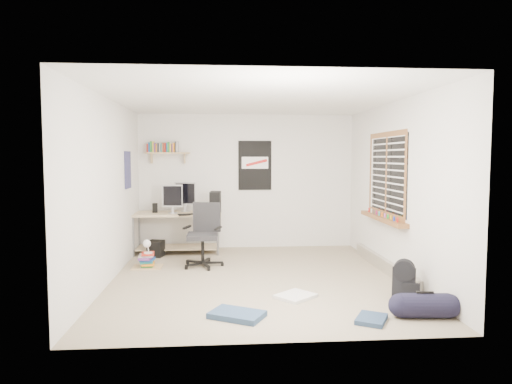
{
  "coord_description": "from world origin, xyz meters",
  "views": [
    {
      "loc": [
        -0.48,
        -6.29,
        1.7
      ],
      "look_at": [
        0.03,
        0.4,
        1.19
      ],
      "focal_mm": 32.0,
      "sensor_mm": 36.0,
      "label": 1
    }
  ],
  "objects": [
    {
      "name": "tshirt",
      "position": [
        0.41,
        -0.92,
        0.02
      ],
      "size": [
        0.57,
        0.56,
        0.04
      ],
      "primitive_type": "cube",
      "rotation": [
        0.0,
        0.0,
        0.72
      ],
      "color": "silver",
      "rests_on": "floor"
    },
    {
      "name": "office_chair",
      "position": [
        -0.78,
        0.78,
        0.49
      ],
      "size": [
        0.81,
        0.81,
        1.0
      ],
      "primitive_type": "cube",
      "rotation": [
        0.0,
        0.0,
        -0.29
      ],
      "color": "black",
      "rests_on": "floor"
    },
    {
      "name": "floor",
      "position": [
        0.0,
        0.0,
        -0.01
      ],
      "size": [
        4.0,
        4.5,
        0.01
      ],
      "primitive_type": "cube",
      "color": "gray",
      "rests_on": "ground"
    },
    {
      "name": "monitor_left",
      "position": [
        -1.33,
        1.7,
        0.91
      ],
      "size": [
        0.36,
        0.11,
        0.39
      ],
      "primitive_type": "cube",
      "rotation": [
        0.0,
        0.0,
        -0.07
      ],
      "color": "#B6B5BA",
      "rests_on": "desk"
    },
    {
      "name": "poster_back_wall",
      "position": [
        0.15,
        2.23,
        1.55
      ],
      "size": [
        0.62,
        0.03,
        0.92
      ],
      "primitive_type": "cube",
      "color": "black",
      "rests_on": "back_wall"
    },
    {
      "name": "duffel_bag",
      "position": [
        1.67,
        -1.71,
        0.14
      ],
      "size": [
        0.28,
        0.28,
        0.52
      ],
      "primitive_type": "cylinder",
      "rotation": [
        0.0,
        0.0,
        -0.09
      ],
      "color": "black",
      "rests_on": "floor"
    },
    {
      "name": "ceiling",
      "position": [
        0.0,
        0.0,
        2.5
      ],
      "size": [
        4.0,
        4.5,
        0.01
      ],
      "primitive_type": "cube",
      "color": "white",
      "rests_on": "ground"
    },
    {
      "name": "backpack",
      "position": [
        1.71,
        -1.05,
        0.2
      ],
      "size": [
        0.33,
        0.31,
        0.36
      ],
      "primitive_type": "cube",
      "rotation": [
        0.0,
        0.0,
        -0.43
      ],
      "color": "black",
      "rests_on": "floor"
    },
    {
      "name": "monitor_right",
      "position": [
        -1.13,
        2.0,
        0.92
      ],
      "size": [
        0.38,
        0.13,
        0.42
      ],
      "primitive_type": "cube",
      "rotation": [
        0.0,
        0.0,
        -0.09
      ],
      "color": "#9E9FA3",
      "rests_on": "desk"
    },
    {
      "name": "desk",
      "position": [
        -1.27,
        1.84,
        0.36
      ],
      "size": [
        1.61,
        0.8,
        0.71
      ],
      "primitive_type": "cube",
      "rotation": [
        0.0,
        0.0,
        -0.08
      ],
      "color": "tan",
      "rests_on": "floor"
    },
    {
      "name": "keyboard",
      "position": [
        -1.04,
        1.56,
        0.72
      ],
      "size": [
        0.4,
        0.24,
        0.02
      ],
      "primitive_type": "cube",
      "rotation": [
        0.0,
        0.0,
        0.32
      ],
      "color": "black",
      "rests_on": "desk"
    },
    {
      "name": "baseboard_heater",
      "position": [
        1.96,
        0.3,
        0.09
      ],
      "size": [
        0.08,
        2.5,
        0.18
      ],
      "primitive_type": "cube",
      "color": "#B7B2A8",
      "rests_on": "floor"
    },
    {
      "name": "pc_tower",
      "position": [
        -0.59,
        1.7,
        0.91
      ],
      "size": [
        0.2,
        0.38,
        0.39
      ],
      "primitive_type": "cube",
      "rotation": [
        0.0,
        0.0,
        -0.07
      ],
      "color": "black",
      "rests_on": "desk"
    },
    {
      "name": "speaker_left",
      "position": [
        -1.66,
        1.88,
        0.8
      ],
      "size": [
        0.09,
        0.09,
        0.17
      ],
      "primitive_type": "cube",
      "rotation": [
        0.0,
        0.0,
        0.08
      ],
      "color": "black",
      "rests_on": "desk"
    },
    {
      "name": "subwoofer",
      "position": [
        -1.61,
        1.53,
        0.14
      ],
      "size": [
        0.3,
        0.3,
        0.28
      ],
      "primitive_type": "cube",
      "rotation": [
        0.0,
        0.0,
        -0.25
      ],
      "color": "black",
      "rests_on": "floor"
    },
    {
      "name": "back_wall",
      "position": [
        0.0,
        2.25,
        1.25
      ],
      "size": [
        4.0,
        0.01,
        2.5
      ],
      "primitive_type": "cube",
      "color": "silver",
      "rests_on": "ground"
    },
    {
      "name": "jeans_b",
      "position": [
        1.07,
        -1.77,
        0.03
      ],
      "size": [
        0.43,
        0.46,
        0.05
      ],
      "primitive_type": "cube",
      "rotation": [
        0.0,
        0.0,
        1.06
      ],
      "color": "navy",
      "rests_on": "floor"
    },
    {
      "name": "window",
      "position": [
        1.95,
        0.3,
        1.45
      ],
      "size": [
        0.1,
        1.5,
        1.26
      ],
      "primitive_type": "cube",
      "color": "brown",
      "rests_on": "right_wall"
    },
    {
      "name": "wall_shelf",
      "position": [
        -1.45,
        2.14,
        1.78
      ],
      "size": [
        0.8,
        0.22,
        0.24
      ],
      "primitive_type": "cube",
      "color": "tan",
      "rests_on": "back_wall"
    },
    {
      "name": "jeans_a",
      "position": [
        -0.32,
        -1.55,
        0.03
      ],
      "size": [
        0.66,
        0.58,
        0.06
      ],
      "primitive_type": "cube",
      "rotation": [
        0.0,
        0.0,
        -0.5
      ],
      "color": "navy",
      "rests_on": "floor"
    },
    {
      "name": "left_wall",
      "position": [
        -2.0,
        0.0,
        1.25
      ],
      "size": [
        0.01,
        4.5,
        2.5
      ],
      "primitive_type": "cube",
      "color": "silver",
      "rests_on": "ground"
    },
    {
      "name": "desk_lamp",
      "position": [
        -1.61,
        0.74,
        0.38
      ],
      "size": [
        0.15,
        0.23,
        0.22
      ],
      "primitive_type": "cube",
      "rotation": [
        0.0,
        0.0,
        -0.06
      ],
      "color": "white",
      "rests_on": "book_stack"
    },
    {
      "name": "right_wall",
      "position": [
        2.0,
        0.0,
        1.25
      ],
      "size": [
        0.01,
        4.5,
        2.5
      ],
      "primitive_type": "cube",
      "color": "silver",
      "rests_on": "ground"
    },
    {
      "name": "poster_left_wall",
      "position": [
        -1.99,
        1.2,
        1.5
      ],
      "size": [
        0.02,
        0.42,
        0.6
      ],
      "primitive_type": "cube",
      "color": "navy",
      "rests_on": "left_wall"
    },
    {
      "name": "book_stack",
      "position": [
        -1.63,
        0.76,
        0.15
      ],
      "size": [
        0.53,
        0.46,
        0.33
      ],
      "primitive_type": "cube",
      "rotation": [
        0.0,
        0.0,
        0.15
      ],
      "color": "brown",
      "rests_on": "floor"
    },
    {
      "name": "speaker_right",
      "position": [
        -0.67,
        1.67,
        0.8
      ],
      "size": [
        0.11,
        0.11,
        0.18
      ],
      "primitive_type": "cube",
      "rotation": [
        0.0,
        0.0,
        -0.34
      ],
      "color": "black",
      "rests_on": "desk"
    }
  ]
}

